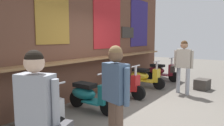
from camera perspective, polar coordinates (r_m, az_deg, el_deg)
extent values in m
plane|color=#605B54|center=(5.21, 8.64, -12.58)|extent=(27.61, 27.61, 0.00)
cube|color=brown|center=(6.08, -8.55, 7.34)|extent=(9.86, 0.25, 3.57)
cube|color=olive|center=(5.90, -6.29, 1.02)|extent=(8.87, 0.36, 0.05)
cube|color=olive|center=(5.30, -15.80, 14.55)|extent=(0.99, 0.02, 1.77)
cube|color=#B22328|center=(6.89, -1.14, 11.57)|extent=(1.44, 0.02, 1.81)
cube|color=navy|center=(8.76, 7.50, 10.62)|extent=(1.42, 0.02, 1.85)
cube|color=#2D2823|center=(7.92, 4.33, 8.27)|extent=(0.83, 0.03, 0.39)
ellipsoid|color=#B2B5BA|center=(4.29, -20.84, -11.57)|extent=(0.38, 0.70, 0.30)
cube|color=black|center=(4.20, -20.56, -9.13)|extent=(0.30, 0.55, 0.10)
cube|color=#B2B5BA|center=(4.07, -17.88, -14.70)|extent=(0.38, 0.50, 0.04)
cube|color=#B2B5BA|center=(3.77, -15.17, -12.78)|extent=(0.28, 0.16, 0.44)
cylinder|color=#B7B7BC|center=(3.73, -15.24, -10.90)|extent=(0.07, 0.07, 0.70)
cylinder|color=#B7B7BC|center=(3.64, -15.41, -5.64)|extent=(0.46, 0.04, 0.04)
cylinder|color=black|center=(4.56, -22.55, -13.23)|extent=(0.10, 0.40, 0.40)
ellipsoid|color=#197075|center=(5.17, -7.74, -8.05)|extent=(0.40, 0.71, 0.30)
cube|color=black|center=(5.09, -7.37, -5.97)|extent=(0.32, 0.56, 0.10)
cube|color=#197075|center=(4.98, -4.79, -10.38)|extent=(0.40, 0.51, 0.04)
cube|color=#197075|center=(4.74, -2.07, -8.51)|extent=(0.29, 0.17, 0.44)
cylinder|color=#B7B7BC|center=(4.70, -2.08, -6.99)|extent=(0.07, 0.07, 0.70)
cylinder|color=#B7B7BC|center=(4.63, -2.10, -2.78)|extent=(0.46, 0.05, 0.04)
cylinder|color=black|center=(4.76, -1.10, -11.85)|extent=(0.11, 0.40, 0.40)
cylinder|color=black|center=(5.40, -9.63, -9.66)|extent=(0.11, 0.40, 0.40)
ellipsoid|color=red|center=(6.27, 1.15, -5.38)|extent=(0.39, 0.70, 0.30)
cube|color=black|center=(6.20, 1.54, -3.63)|extent=(0.30, 0.55, 0.10)
cube|color=red|center=(6.11, 3.88, -7.14)|extent=(0.38, 0.50, 0.04)
cube|color=red|center=(5.92, 6.39, -5.45)|extent=(0.28, 0.16, 0.44)
cylinder|color=#B7B7BC|center=(5.89, 6.40, -4.22)|extent=(0.07, 0.07, 0.70)
cylinder|color=#B7B7BC|center=(5.84, 6.45, -0.84)|extent=(0.46, 0.04, 0.04)
cylinder|color=black|center=(5.94, 7.21, -8.11)|extent=(0.10, 0.40, 0.40)
cylinder|color=black|center=(6.45, -0.70, -6.85)|extent=(0.10, 0.40, 0.40)
ellipsoid|color=gold|center=(7.53, 7.48, -3.38)|extent=(0.40, 0.71, 0.30)
cube|color=black|center=(7.47, 7.84, -1.91)|extent=(0.32, 0.56, 0.10)
cube|color=gold|center=(7.39, 9.84, -4.79)|extent=(0.40, 0.51, 0.04)
cube|color=gold|center=(7.22, 11.99, -3.33)|extent=(0.29, 0.17, 0.44)
cylinder|color=#B7B7BC|center=(7.20, 12.02, -2.32)|extent=(0.07, 0.07, 0.70)
cylinder|color=#B7B7BC|center=(7.16, 12.09, 0.45)|extent=(0.46, 0.05, 0.04)
cylinder|color=black|center=(7.24, 12.66, -5.52)|extent=(0.11, 0.40, 0.40)
cylinder|color=black|center=(7.69, 5.83, -4.66)|extent=(0.11, 0.40, 0.40)
ellipsoid|color=maroon|center=(8.85, 11.92, -1.95)|extent=(0.40, 0.71, 0.30)
cube|color=black|center=(8.81, 12.25, -0.69)|extent=(0.31, 0.56, 0.10)
cube|color=maroon|center=(8.74, 13.99, -3.11)|extent=(0.39, 0.51, 0.04)
cube|color=maroon|center=(8.60, 15.87, -1.84)|extent=(0.28, 0.17, 0.44)
cylinder|color=#B7B7BC|center=(8.58, 15.90, -0.99)|extent=(0.07, 0.07, 0.70)
cylinder|color=#B7B7BC|center=(8.54, 15.98, 1.34)|extent=(0.46, 0.05, 0.04)
cylinder|color=black|center=(8.61, 16.44, -3.68)|extent=(0.11, 0.40, 0.40)
cylinder|color=black|center=(8.99, 10.44, -3.07)|extent=(0.11, 0.40, 0.40)
cylinder|color=#999EA8|center=(6.76, 19.84, -4.84)|extent=(0.12, 0.12, 0.81)
cylinder|color=#999EA8|center=(6.97, 17.55, -4.40)|extent=(0.12, 0.12, 0.81)
cube|color=#ADA393|center=(6.76, 18.90, 1.17)|extent=(0.25, 0.43, 0.58)
sphere|color=#A37556|center=(6.74, 19.04, 4.63)|extent=(0.22, 0.22, 0.22)
sphere|color=#472D19|center=(6.74, 19.05, 4.96)|extent=(0.20, 0.20, 0.20)
cylinder|color=#ADA393|center=(6.73, 20.94, 0.86)|extent=(0.08, 0.08, 0.54)
cylinder|color=#ADA393|center=(6.81, 16.87, 1.08)|extent=(0.08, 0.08, 0.54)
cube|color=black|center=(6.84, 16.17, -1.59)|extent=(0.27, 0.13, 0.20)
cube|color=#999EA8|center=(2.39, -19.98, -9.43)|extent=(0.31, 0.44, 0.56)
sphere|color=beige|center=(2.31, -20.38, 0.06)|extent=(0.21, 0.21, 0.21)
sphere|color=black|center=(2.31, -20.42, 0.98)|extent=(0.20, 0.20, 0.20)
cylinder|color=#999EA8|center=(2.54, -24.30, -9.21)|extent=(0.08, 0.08, 0.53)
cylinder|color=#999EA8|center=(2.27, -15.06, -10.75)|extent=(0.08, 0.08, 0.53)
cylinder|color=brown|center=(3.40, 0.03, -16.04)|extent=(0.12, 0.12, 0.80)
cube|color=slate|center=(3.05, 0.95, -5.32)|extent=(0.30, 0.44, 0.56)
sphere|color=brown|center=(3.00, 0.96, 2.19)|extent=(0.22, 0.22, 0.22)
sphere|color=olive|center=(2.99, 0.97, 2.91)|extent=(0.20, 0.20, 0.20)
cylinder|color=slate|center=(2.89, 4.03, -6.54)|extent=(0.08, 0.08, 0.53)
cylinder|color=slate|center=(3.24, -1.78, -5.04)|extent=(0.08, 0.08, 0.53)
cube|color=#3D3833|center=(7.73, 23.32, -5.33)|extent=(0.56, 0.47, 0.35)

